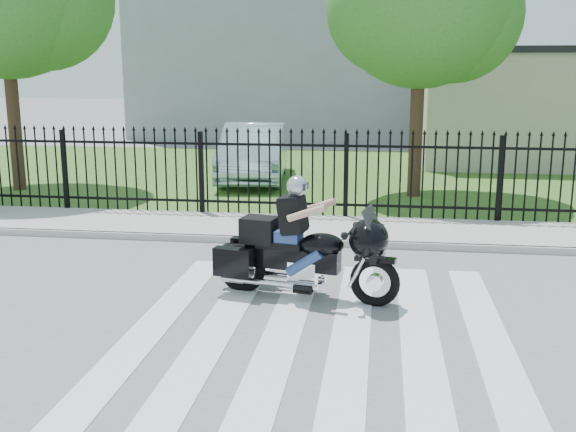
# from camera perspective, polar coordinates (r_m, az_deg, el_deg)

# --- Properties ---
(ground) EXTENTS (120.00, 120.00, 0.00)m
(ground) POSITION_cam_1_polar(r_m,az_deg,el_deg) (8.08, 2.46, -9.88)
(ground) COLOR slate
(ground) RESTS_ON ground
(crosswalk) EXTENTS (5.00, 5.50, 0.01)m
(crosswalk) POSITION_cam_1_polar(r_m,az_deg,el_deg) (8.08, 2.46, -9.84)
(crosswalk) COLOR silver
(crosswalk) RESTS_ON ground
(sidewalk) EXTENTS (40.00, 2.00, 0.12)m
(sidewalk) POSITION_cam_1_polar(r_m,az_deg,el_deg) (12.82, 4.62, -1.19)
(sidewalk) COLOR #ADAAA3
(sidewalk) RESTS_ON ground
(curb) EXTENTS (40.00, 0.12, 0.12)m
(curb) POSITION_cam_1_polar(r_m,az_deg,el_deg) (11.86, 4.33, -2.31)
(curb) COLOR #ADAAA3
(curb) RESTS_ON ground
(grass_strip) EXTENTS (40.00, 12.00, 0.02)m
(grass_strip) POSITION_cam_1_polar(r_m,az_deg,el_deg) (19.70, 5.83, 3.41)
(grass_strip) COLOR #355E20
(grass_strip) RESTS_ON ground
(iron_fence) EXTENTS (26.00, 0.04, 1.80)m
(iron_fence) POSITION_cam_1_polar(r_m,az_deg,el_deg) (13.64, 4.93, 3.23)
(iron_fence) COLOR black
(iron_fence) RESTS_ON ground
(building_low) EXTENTS (10.00, 6.00, 3.50)m
(building_low) POSITION_cam_1_polar(r_m,az_deg,el_deg) (24.32, 23.21, 8.31)
(building_low) COLOR beige
(building_low) RESTS_ON ground
(building_tall) EXTENTS (15.00, 10.00, 12.00)m
(building_tall) POSITION_cam_1_polar(r_m,az_deg,el_deg) (33.78, 1.71, 17.37)
(building_tall) COLOR #989BA0
(building_tall) RESTS_ON ground
(motorcycle_rider) EXTENTS (2.56, 1.18, 1.71)m
(motorcycle_rider) POSITION_cam_1_polar(r_m,az_deg,el_deg) (9.09, 1.07, -2.66)
(motorcycle_rider) COLOR black
(motorcycle_rider) RESTS_ON ground
(parked_car) EXTENTS (2.10, 4.87, 1.56)m
(parked_car) POSITION_cam_1_polar(r_m,az_deg,el_deg) (18.67, -2.89, 5.41)
(parked_car) COLOR #A8C4D3
(parked_car) RESTS_ON grass_strip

